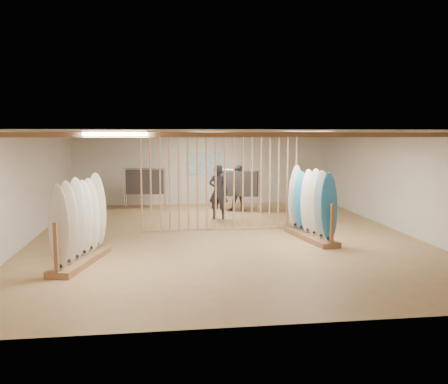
{
  "coord_description": "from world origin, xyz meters",
  "views": [
    {
      "loc": [
        -1.64,
        -12.38,
        2.74
      ],
      "look_at": [
        0.0,
        0.0,
        1.2
      ],
      "focal_mm": 38.0,
      "sensor_mm": 36.0,
      "label": 1
    }
  ],
  "objects": [
    {
      "name": "shopper_a",
      "position": [
        0.17,
        2.63,
        1.0
      ],
      "size": [
        0.86,
        0.74,
        2.0
      ],
      "primitive_type": "imported",
      "rotation": [
        0.0,
        0.0,
        2.74
      ],
      "color": "#28272F",
      "rests_on": "floor"
    },
    {
      "name": "shopper_b",
      "position": [
        1.07,
        3.97,
        0.93
      ],
      "size": [
        1.09,
        0.98,
        1.86
      ],
      "primitive_type": "imported",
      "rotation": [
        0.0,
        0.0,
        -0.38
      ],
      "color": "#38342B",
      "rests_on": "floor"
    },
    {
      "name": "wall_right",
      "position": [
        5.0,
        0.0,
        1.4
      ],
      "size": [
        0.0,
        12.0,
        12.0
      ],
      "primitive_type": "plane",
      "rotation": [
        1.57,
        0.0,
        -1.57
      ],
      "color": "beige",
      "rests_on": "ground"
    },
    {
      "name": "floor",
      "position": [
        0.0,
        0.0,
        0.0
      ],
      "size": [
        12.0,
        12.0,
        0.0
      ],
      "primitive_type": "plane",
      "color": "tan",
      "rests_on": "ground"
    },
    {
      "name": "wall_left",
      "position": [
        -5.0,
        0.0,
        1.4
      ],
      "size": [
        0.0,
        12.0,
        12.0
      ],
      "primitive_type": "plane",
      "rotation": [
        1.57,
        0.0,
        1.57
      ],
      "color": "beige",
      "rests_on": "ground"
    },
    {
      "name": "wall_back",
      "position": [
        0.0,
        6.0,
        1.4
      ],
      "size": [
        12.0,
        0.0,
        12.0
      ],
      "primitive_type": "plane",
      "rotation": [
        1.57,
        0.0,
        0.0
      ],
      "color": "beige",
      "rests_on": "ground"
    },
    {
      "name": "light_panels",
      "position": [
        0.0,
        0.0,
        2.74
      ],
      "size": [
        1.2,
        0.35,
        0.06
      ],
      "primitive_type": "cube",
      "color": "white",
      "rests_on": "ground"
    },
    {
      "name": "ceiling",
      "position": [
        0.0,
        0.0,
        2.8
      ],
      "size": [
        12.0,
        12.0,
        0.0
      ],
      "primitive_type": "plane",
      "rotation": [
        3.14,
        0.0,
        0.0
      ],
      "color": "gray",
      "rests_on": "ground"
    },
    {
      "name": "poster",
      "position": [
        0.0,
        5.98,
        1.6
      ],
      "size": [
        1.4,
        0.03,
        0.9
      ],
      "primitive_type": "cube",
      "color": "teal",
      "rests_on": "ground"
    },
    {
      "name": "clothing_rack_a",
      "position": [
        -2.25,
        4.98,
        1.0
      ],
      "size": [
        1.44,
        0.48,
        1.54
      ],
      "rotation": [
        0.0,
        0.0,
        -0.09
      ],
      "color": "silver",
      "rests_on": "floor"
    },
    {
      "name": "rack_right",
      "position": [
        2.2,
        -0.64,
        0.62
      ],
      "size": [
        0.87,
        2.29,
        1.8
      ],
      "rotation": [
        0.0,
        0.0,
        0.17
      ],
      "color": "#9A6B46",
      "rests_on": "floor"
    },
    {
      "name": "wall_front",
      "position": [
        0.0,
        -6.0,
        1.4
      ],
      "size": [
        12.0,
        0.0,
        12.0
      ],
      "primitive_type": "plane",
      "rotation": [
        -1.57,
        0.0,
        0.0
      ],
      "color": "beige",
      "rests_on": "ground"
    },
    {
      "name": "bamboo_partition",
      "position": [
        0.0,
        0.8,
        1.4
      ],
      "size": [
        4.45,
        0.05,
        2.78
      ],
      "color": "tan",
      "rests_on": "ground"
    },
    {
      "name": "rack_left",
      "position": [
        -3.36,
        -2.29,
        0.62
      ],
      "size": [
        1.05,
        2.31,
        1.82
      ],
      "rotation": [
        0.0,
        0.0,
        -0.25
      ],
      "color": "#9A6B46",
      "rests_on": "floor"
    },
    {
      "name": "ceiling_slats",
      "position": [
        0.0,
        0.0,
        2.72
      ],
      "size": [
        9.5,
        6.12,
        0.1
      ],
      "primitive_type": "cube",
      "color": "#9A6B46",
      "rests_on": "ground"
    },
    {
      "name": "clothing_rack_b",
      "position": [
        1.05,
        3.94,
        1.0
      ],
      "size": [
        1.38,
        0.74,
        1.54
      ],
      "rotation": [
        0.0,
        0.0,
        -0.3
      ],
      "color": "silver",
      "rests_on": "floor"
    }
  ]
}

